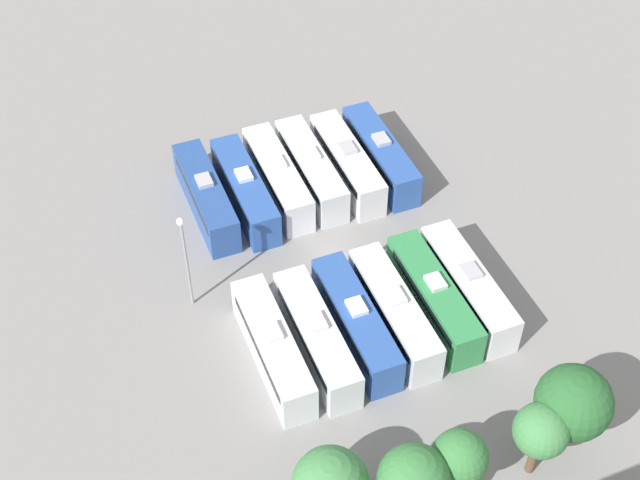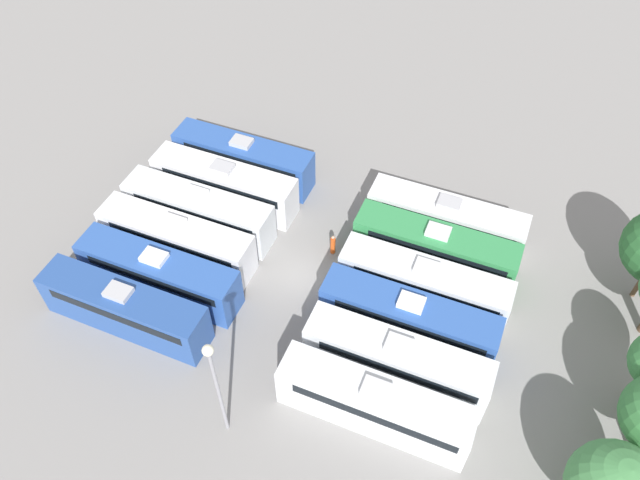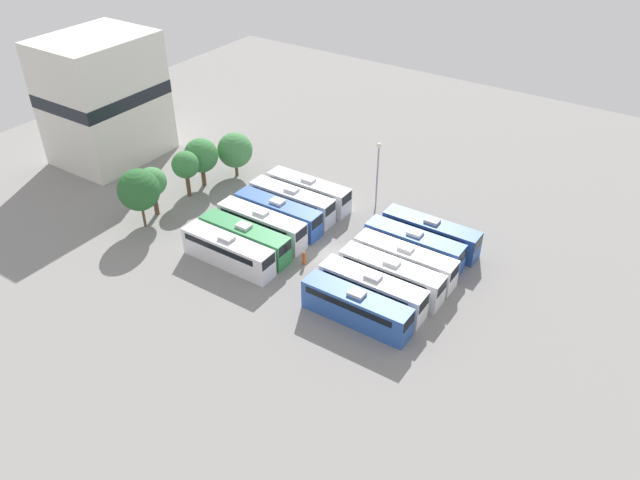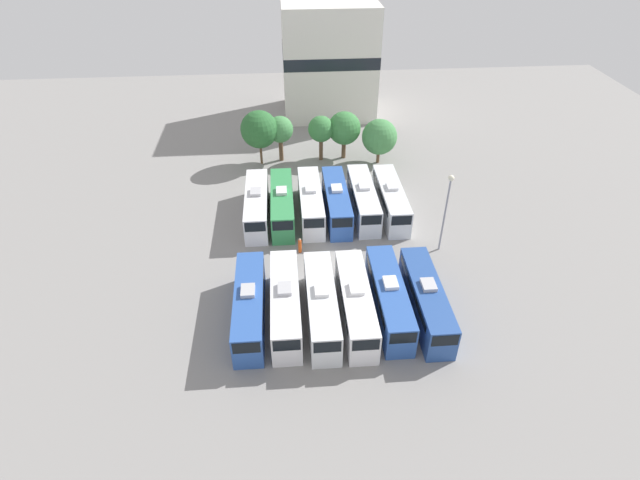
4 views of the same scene
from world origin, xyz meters
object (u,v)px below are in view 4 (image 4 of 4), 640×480
at_px(bus_0, 249,304).
at_px(tree_0, 259,129).
at_px(bus_5, 426,298).
at_px(bus_7, 282,203).
at_px(bus_3, 356,302).
at_px(light_pole, 447,202).
at_px(depot_building, 329,59).
at_px(bus_1, 285,302).
at_px(bus_11, 391,199).
at_px(tree_2, 321,129).
at_px(bus_8, 311,201).
at_px(bus_2, 321,304).
at_px(bus_4, 389,297).
at_px(bus_10, 363,198).
at_px(bus_6, 257,204).
at_px(worker_person, 300,246).
at_px(tree_4, 379,137).
at_px(bus_9, 336,201).
at_px(tree_1, 280,130).
at_px(tree_3, 344,128).

height_order(bus_0, tree_0, tree_0).
relative_size(bus_5, bus_7, 1.00).
distance_m(bus_3, light_pole, 14.44).
bearing_deg(depot_building, bus_1, -99.83).
relative_size(bus_11, tree_2, 1.80).
distance_m(bus_3, depot_building, 48.61).
height_order(bus_8, bus_11, same).
height_order(bus_7, light_pole, light_pole).
relative_size(bus_2, bus_4, 1.00).
bearing_deg(bus_4, bus_10, 89.35).
xyz_separation_m(bus_1, bus_7, (0.02, 16.45, 0.00)).
distance_m(bus_7, tree_0, 14.04).
relative_size(bus_3, tree_2, 1.80).
bearing_deg(light_pole, bus_7, 155.09).
bearing_deg(bus_0, bus_6, 89.06).
bearing_deg(bus_3, bus_2, 179.48).
relative_size(bus_2, worker_person, 6.52).
bearing_deg(bus_2, tree_4, 70.80).
bearing_deg(bus_0, bus_1, 0.00).
xyz_separation_m(bus_9, worker_person, (-4.58, -6.98, -1.00)).
xyz_separation_m(bus_6, tree_0, (0.27, 13.42, 3.20)).
bearing_deg(bus_6, bus_10, 1.35).
distance_m(bus_11, tree_0, 20.57).
bearing_deg(tree_1, light_pole, -53.20).
distance_m(bus_6, bus_8, 6.19).
xyz_separation_m(bus_1, tree_1, (0.13, 30.66, 2.69)).
height_order(bus_7, bus_10, same).
bearing_deg(bus_4, bus_6, 126.46).
xyz_separation_m(bus_6, bus_10, (12.33, 0.29, 0.00)).
distance_m(bus_8, depot_building, 32.13).
distance_m(bus_10, light_pole, 11.37).
height_order(bus_1, tree_4, tree_4).
distance_m(bus_11, light_pole, 9.48).
distance_m(bus_2, depot_building, 48.80).
height_order(bus_5, tree_1, tree_1).
bearing_deg(tree_4, bus_10, -107.90).
bearing_deg(bus_11, bus_1, -127.56).
xyz_separation_m(bus_7, depot_building, (8.23, 31.17, 6.85)).
relative_size(bus_3, bus_11, 1.00).
height_order(bus_9, bus_11, same).
distance_m(bus_0, bus_1, 3.15).
bearing_deg(bus_10, tree_2, 105.59).
bearing_deg(bus_6, bus_3, -61.79).
bearing_deg(bus_11, light_pole, -63.31).
bearing_deg(tree_2, bus_5, -77.46).
bearing_deg(bus_6, bus_8, 1.66).
distance_m(bus_4, bus_7, 18.85).
xyz_separation_m(tree_3, tree_4, (4.55, -1.86, -0.57)).
relative_size(bus_1, tree_0, 1.51).
distance_m(bus_2, tree_0, 31.00).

